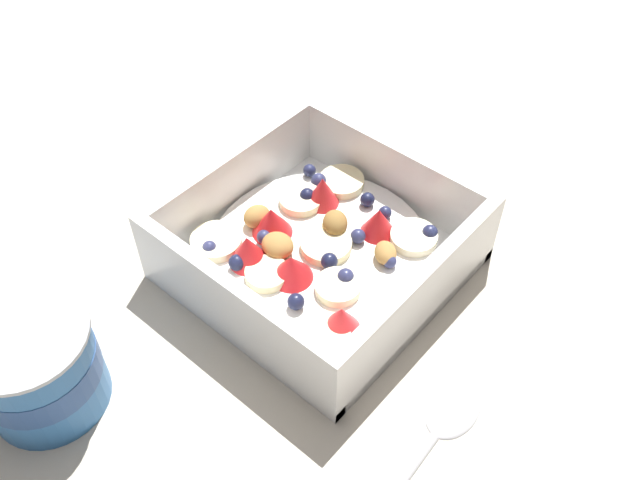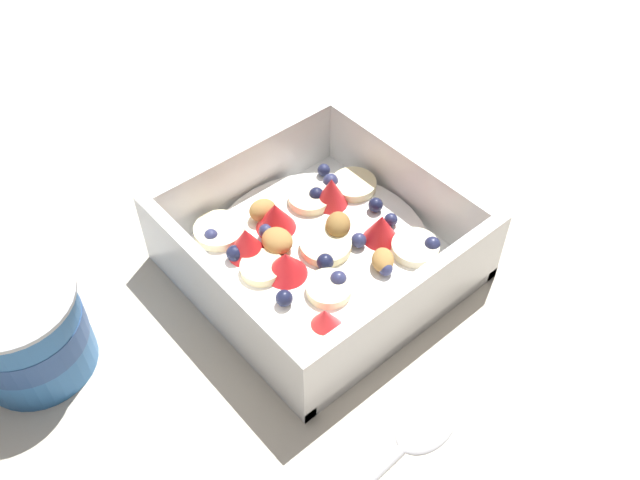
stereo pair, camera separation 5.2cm
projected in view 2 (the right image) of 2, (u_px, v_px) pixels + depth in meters
name	position (u px, v px, depth m)	size (l,w,h in m)	color
ground_plane	(347.00, 272.00, 0.54)	(2.40, 2.40, 0.00)	beige
fruit_bowl	(318.00, 248.00, 0.53)	(0.19, 0.19, 0.06)	white
spoon	(399.00, 450.00, 0.43)	(0.03, 0.17, 0.01)	silver
yogurt_cup	(26.00, 331.00, 0.46)	(0.08, 0.08, 0.07)	#3370B7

